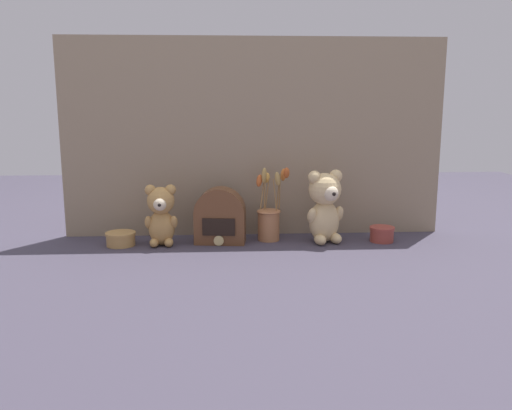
{
  "coord_description": "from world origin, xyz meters",
  "views": [
    {
      "loc": [
        -0.12,
        -2.03,
        0.56
      ],
      "look_at": [
        0.0,
        0.02,
        0.15
      ],
      "focal_mm": 38.0,
      "sensor_mm": 36.0,
      "label": 1
    }
  ],
  "objects_px": {
    "decorative_tin_tall": "(382,234)",
    "teddy_bear_medium": "(161,214)",
    "decorative_tin_short": "(121,239)",
    "flower_vase": "(269,217)",
    "vintage_radio": "(220,219)",
    "teddy_bear_large": "(325,205)"
  },
  "relations": [
    {
      "from": "decorative_tin_tall",
      "to": "teddy_bear_medium",
      "type": "bearing_deg",
      "value": -179.63
    },
    {
      "from": "teddy_bear_medium",
      "to": "decorative_tin_short",
      "type": "bearing_deg",
      "value": 178.66
    },
    {
      "from": "decorative_tin_tall",
      "to": "decorative_tin_short",
      "type": "xyz_separation_m",
      "value": [
        -1.02,
        -0.0,
        -0.0
      ]
    },
    {
      "from": "decorative_tin_tall",
      "to": "flower_vase",
      "type": "bearing_deg",
      "value": 173.67
    },
    {
      "from": "teddy_bear_medium",
      "to": "flower_vase",
      "type": "distance_m",
      "value": 0.42
    },
    {
      "from": "vintage_radio",
      "to": "decorative_tin_tall",
      "type": "distance_m",
      "value": 0.64
    },
    {
      "from": "teddy_bear_medium",
      "to": "flower_vase",
      "type": "relative_size",
      "value": 0.8
    },
    {
      "from": "teddy_bear_large",
      "to": "teddy_bear_medium",
      "type": "xyz_separation_m",
      "value": [
        -0.63,
        -0.01,
        -0.03
      ]
    },
    {
      "from": "teddy_bear_large",
      "to": "vintage_radio",
      "type": "xyz_separation_m",
      "value": [
        -0.41,
        0.01,
        -0.05
      ]
    },
    {
      "from": "teddy_bear_large",
      "to": "teddy_bear_medium",
      "type": "bearing_deg",
      "value": -179.28
    },
    {
      "from": "decorative_tin_short",
      "to": "teddy_bear_medium",
      "type": "bearing_deg",
      "value": -1.34
    },
    {
      "from": "flower_vase",
      "to": "decorative_tin_short",
      "type": "height_order",
      "value": "flower_vase"
    },
    {
      "from": "decorative_tin_short",
      "to": "decorative_tin_tall",
      "type": "bearing_deg",
      "value": 0.11
    },
    {
      "from": "flower_vase",
      "to": "teddy_bear_large",
      "type": "bearing_deg",
      "value": -12.36
    },
    {
      "from": "decorative_tin_tall",
      "to": "decorative_tin_short",
      "type": "bearing_deg",
      "value": -179.89
    },
    {
      "from": "teddy_bear_large",
      "to": "flower_vase",
      "type": "relative_size",
      "value": 0.96
    },
    {
      "from": "vintage_radio",
      "to": "flower_vase",
      "type": "bearing_deg",
      "value": 10.12
    },
    {
      "from": "flower_vase",
      "to": "decorative_tin_short",
      "type": "relative_size",
      "value": 2.58
    },
    {
      "from": "decorative_tin_tall",
      "to": "decorative_tin_short",
      "type": "height_order",
      "value": "decorative_tin_tall"
    },
    {
      "from": "teddy_bear_medium",
      "to": "flower_vase",
      "type": "height_order",
      "value": "flower_vase"
    },
    {
      "from": "vintage_radio",
      "to": "decorative_tin_tall",
      "type": "bearing_deg",
      "value": -1.29
    },
    {
      "from": "flower_vase",
      "to": "vintage_radio",
      "type": "distance_m",
      "value": 0.2
    }
  ]
}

